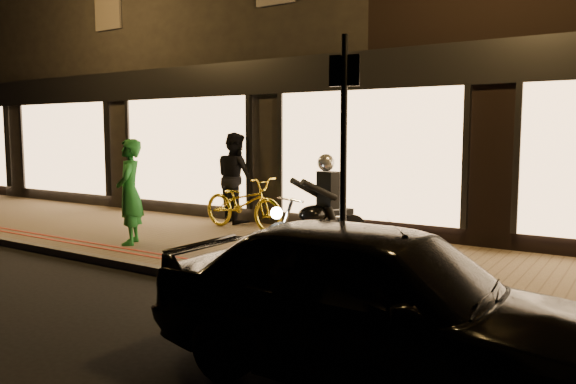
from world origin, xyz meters
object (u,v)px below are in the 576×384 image
Objects in this scene: bicycle_gold at (243,203)px; parked_car at (380,301)px; motorcycle at (320,220)px; person_green at (130,192)px; sign_post at (344,152)px.

parked_car is at bearing -127.20° from bicycle_gold.
parked_car is (4.94, -4.59, 0.03)m from bicycle_gold.
person_green is at bearing -147.22° from motorcycle.
person_green reaches higher than parked_car.
sign_post is 1.51× the size of bicycle_gold.
parked_car is (1.21, -1.66, -1.12)m from sign_post.
motorcycle is 0.93× the size of bicycle_gold.
sign_post reaches higher than bicycle_gold.
motorcycle is 3.88m from parked_car.
sign_post reaches higher than person_green.
motorcycle is at bearing -114.30° from bicycle_gold.
motorcycle is 3.00m from bicycle_gold.
person_green is (-0.73, -2.20, 0.38)m from bicycle_gold.
motorcycle is 2.11m from sign_post.
parked_car is (2.34, -3.09, -0.06)m from motorcycle.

